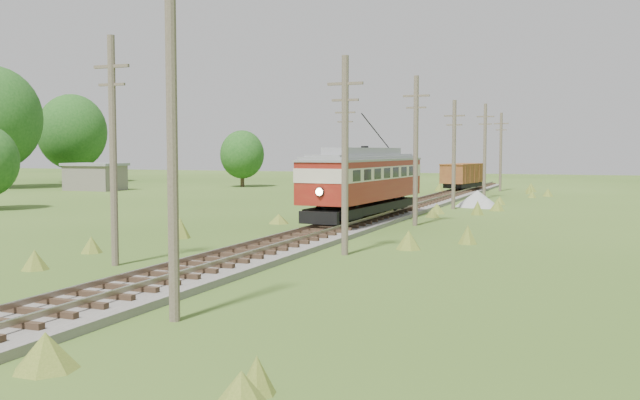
% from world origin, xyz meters
% --- Properties ---
extents(railbed_main, '(3.60, 96.00, 0.57)m').
position_xyz_m(railbed_main, '(0.00, 34.00, 0.19)').
color(railbed_main, '#605B54').
rests_on(railbed_main, ground).
extents(streetcar, '(3.86, 13.78, 6.26)m').
position_xyz_m(streetcar, '(-0.00, 30.95, 2.85)').
color(streetcar, black).
rests_on(streetcar, ground).
extents(gondola, '(3.66, 8.07, 2.58)m').
position_xyz_m(gondola, '(0.00, 64.94, 1.96)').
color(gondola, black).
rests_on(gondola, ground).
extents(gravel_pile, '(3.67, 3.89, 1.33)m').
position_xyz_m(gravel_pile, '(4.53, 46.75, 0.62)').
color(gravel_pile, gray).
rests_on(gravel_pile, ground).
extents(utility_pole_r_1, '(0.30, 0.30, 8.80)m').
position_xyz_m(utility_pole_r_1, '(3.10, 5.00, 4.40)').
color(utility_pole_r_1, brown).
rests_on(utility_pole_r_1, ground).
extents(utility_pole_r_2, '(1.60, 0.30, 8.60)m').
position_xyz_m(utility_pole_r_2, '(3.30, 18.00, 4.42)').
color(utility_pole_r_2, brown).
rests_on(utility_pole_r_2, ground).
extents(utility_pole_r_3, '(1.60, 0.30, 9.00)m').
position_xyz_m(utility_pole_r_3, '(3.20, 31.00, 4.63)').
color(utility_pole_r_3, brown).
rests_on(utility_pole_r_3, ground).
extents(utility_pole_r_4, '(1.60, 0.30, 8.40)m').
position_xyz_m(utility_pole_r_4, '(3.00, 44.00, 4.32)').
color(utility_pole_r_4, brown).
rests_on(utility_pole_r_4, ground).
extents(utility_pole_r_5, '(1.60, 0.30, 8.90)m').
position_xyz_m(utility_pole_r_5, '(3.40, 57.00, 4.58)').
color(utility_pole_r_5, brown).
rests_on(utility_pole_r_5, ground).
extents(utility_pole_r_6, '(1.60, 0.30, 8.70)m').
position_xyz_m(utility_pole_r_6, '(3.20, 70.00, 4.47)').
color(utility_pole_r_6, brown).
rests_on(utility_pole_r_6, ground).
extents(utility_pole_l_a, '(1.60, 0.30, 9.00)m').
position_xyz_m(utility_pole_l_a, '(-4.20, 12.00, 4.63)').
color(utility_pole_l_a, brown).
rests_on(utility_pole_l_a, ground).
extents(utility_pole_l_b, '(1.60, 0.30, 8.60)m').
position_xyz_m(utility_pole_l_b, '(-4.50, 40.00, 4.42)').
color(utility_pole_l_b, brown).
rests_on(utility_pole_l_b, ground).
extents(tree_left_5, '(9.66, 9.66, 12.44)m').
position_xyz_m(tree_left_5, '(-56.00, 70.00, 7.12)').
color(tree_left_5, '#38281C').
rests_on(tree_left_5, ground).
extents(tree_mid_a, '(5.46, 5.46, 7.03)m').
position_xyz_m(tree_mid_a, '(-28.00, 68.00, 4.02)').
color(tree_mid_a, '#38281C').
rests_on(tree_mid_a, ground).
extents(shed, '(6.40, 4.40, 3.10)m').
position_xyz_m(shed, '(-40.00, 55.00, 1.57)').
color(shed, slate).
rests_on(shed, ground).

